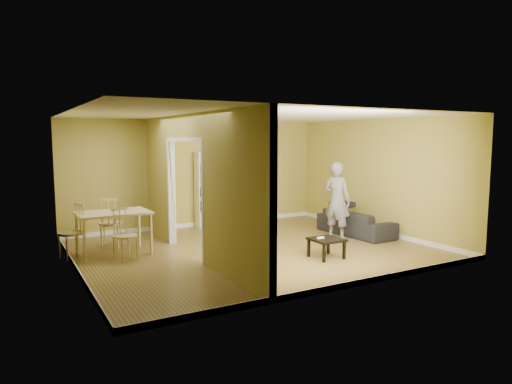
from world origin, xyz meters
TOP-DOWN VIEW (x-y plane):
  - room_shell at (0.00, 0.00)m, footprint 6.50×6.50m
  - partition at (-1.20, 0.00)m, footprint 0.22×5.50m
  - wall_speaker at (1.50, 2.69)m, footprint 0.10×0.10m
  - sofa at (2.70, 0.05)m, footprint 1.92×0.88m
  - person at (2.06, -0.06)m, footprint 0.87×0.78m
  - bookshelf at (0.26, 2.60)m, footprint 0.78×0.34m
  - paper_box_navy_a at (0.25, 2.56)m, footprint 0.46×0.30m
  - paper_box_teal at (0.21, 2.56)m, footprint 0.42×0.28m
  - paper_box_navy_b at (0.29, 2.56)m, footprint 0.42×0.27m
  - paper_box_navy_c at (0.24, 2.56)m, footprint 0.40×0.26m
  - coffee_table at (0.86, -1.24)m, footprint 0.54×0.54m
  - game_controller at (0.76, -1.19)m, footprint 0.14×0.04m
  - dining_table at (-2.44, 0.92)m, footprint 1.29×0.86m
  - chair_left at (-3.18, 0.98)m, footprint 0.57×0.57m
  - chair_near at (-2.36, 0.39)m, footprint 0.53×0.53m
  - chair_far at (-2.37, 1.56)m, footprint 0.60×0.60m

SIDE VIEW (x-z plane):
  - coffee_table at x=0.86m, z-range 0.13..0.49m
  - sofa at x=2.70m, z-range 0.00..0.72m
  - game_controller at x=0.76m, z-range 0.36..0.39m
  - chair_near at x=-2.36m, z-range 0.00..0.94m
  - chair_left at x=-3.18m, z-range 0.00..1.00m
  - chair_far at x=-2.37m, z-range 0.00..1.01m
  - paper_box_navy_a at x=0.25m, z-range 0.39..0.62m
  - dining_table at x=-2.44m, z-range 0.32..1.13m
  - paper_box_teal at x=0.21m, z-range 0.75..0.97m
  - bookshelf at x=0.26m, z-range 0.00..1.84m
  - person at x=2.06m, z-range 0.00..1.97m
  - paper_box_navy_b at x=0.29m, z-range 1.11..1.33m
  - room_shell at x=0.00m, z-range -1.95..4.55m
  - partition at x=-1.20m, z-range 0.00..2.60m
  - paper_box_navy_c at x=0.24m, z-range 1.32..1.52m
  - wall_speaker at x=1.50m, z-range 1.85..1.95m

